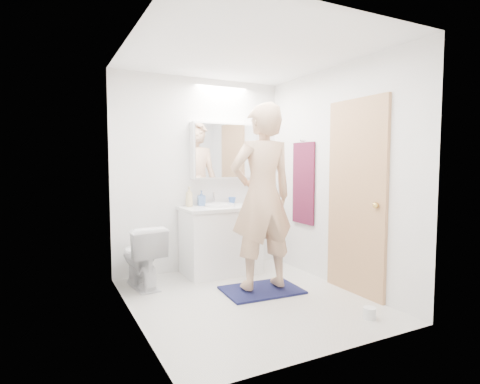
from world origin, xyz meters
TOP-DOWN VIEW (x-y plane):
  - floor at (0.00, 0.00)m, footprint 2.50×2.50m
  - ceiling at (0.00, 0.00)m, footprint 2.50×2.50m
  - wall_back at (0.00, 1.25)m, footprint 2.50×0.00m
  - wall_front at (0.00, -1.25)m, footprint 2.50×0.00m
  - wall_left at (-1.10, 0.00)m, footprint 0.00×2.50m
  - wall_right at (1.10, 0.00)m, footprint 0.00×2.50m
  - vanity_cabinet at (0.15, 0.96)m, footprint 0.90×0.55m
  - countertop at (0.15, 0.96)m, footprint 0.95×0.58m
  - sink_basin at (0.15, 0.99)m, footprint 0.36×0.36m
  - faucet at (0.15, 1.19)m, footprint 0.02×0.02m
  - medicine_cabinet at (0.30, 1.18)m, footprint 0.88×0.14m
  - mirror_panel at (0.30, 1.10)m, footprint 0.84×0.01m
  - toilet at (-0.84, 0.85)m, footprint 0.44×0.70m
  - bath_rug at (0.25, 0.13)m, footprint 0.83×0.60m
  - person at (0.25, 0.13)m, footprint 0.72×0.50m
  - door at (1.08, -0.35)m, footprint 0.04×0.80m
  - door_knob at (1.04, -0.65)m, footprint 0.06×0.06m
  - towel at (1.08, 0.55)m, footprint 0.02×0.42m
  - towel_hook at (1.07, 0.55)m, footprint 0.07×0.02m
  - soap_bottle_a at (-0.20, 1.11)m, footprint 0.13×0.13m
  - soap_bottle_b at (-0.03, 1.15)m, footprint 0.10×0.10m
  - toothbrush_cup at (0.38, 1.12)m, footprint 0.12×0.12m
  - toilet_paper_roll at (0.72, -0.92)m, footprint 0.11×0.11m

SIDE VIEW (x-z plane):
  - floor at x=0.00m, z-range 0.00..0.00m
  - bath_rug at x=0.25m, z-range 0.00..0.02m
  - toilet_paper_roll at x=0.72m, z-range 0.00..0.10m
  - toilet at x=-0.84m, z-range 0.00..0.68m
  - vanity_cabinet at x=0.15m, z-range 0.00..0.78m
  - countertop at x=0.15m, z-range 0.78..0.82m
  - sink_basin at x=0.15m, z-range 0.82..0.85m
  - toothbrush_cup at x=0.38m, z-range 0.82..0.91m
  - faucet at x=0.15m, z-range 0.82..0.98m
  - soap_bottle_b at x=-0.03m, z-range 0.82..1.01m
  - soap_bottle_a at x=-0.20m, z-range 0.82..1.06m
  - door_knob at x=1.04m, z-range 0.92..0.98m
  - door at x=1.08m, z-range 0.00..2.00m
  - person at x=0.25m, z-range 0.05..1.96m
  - towel at x=1.08m, z-range 0.60..1.60m
  - wall_back at x=0.00m, z-range -0.05..2.45m
  - wall_front at x=0.00m, z-range -0.05..2.45m
  - wall_left at x=-1.10m, z-range -0.05..2.45m
  - wall_right at x=1.10m, z-range -0.05..2.45m
  - medicine_cabinet at x=0.30m, z-range 1.15..1.85m
  - mirror_panel at x=0.30m, z-range 1.17..1.83m
  - towel_hook at x=1.07m, z-range 1.61..1.63m
  - ceiling at x=0.00m, z-range 2.40..2.40m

